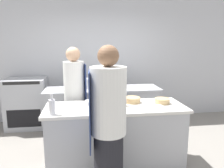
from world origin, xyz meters
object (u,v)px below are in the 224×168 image
(chef_at_stove, at_px, (75,99))
(cup, at_px, (104,102))
(oven_range, at_px, (27,103))
(bowl_wooden_salad, at_px, (98,106))
(bottle_olive_oil, at_px, (113,103))
(bottle_vinegar, at_px, (95,106))
(bottle_cooking_oil, at_px, (121,99))
(stockpot, at_px, (93,83))
(bowl_prep_small, at_px, (162,101))
(bottle_wine, at_px, (52,106))
(bowl_ceramic_blue, at_px, (132,100))
(bowl_mixing_large, at_px, (91,102))
(chef_at_prep_near, at_px, (108,127))

(chef_at_stove, relative_size, cup, 20.63)
(oven_range, xyz_separation_m, bowl_wooden_salad, (1.37, -1.84, 0.41))
(chef_at_stove, height_order, bottle_olive_oil, chef_at_stove)
(bottle_vinegar, xyz_separation_m, bottle_cooking_oil, (0.38, 0.25, 0.01))
(bottle_cooking_oil, relative_size, stockpot, 0.78)
(bowl_prep_small, xyz_separation_m, stockpot, (-0.95, 1.21, 0.06))
(oven_range, bearing_deg, bowl_wooden_salad, -53.22)
(chef_at_stove, xyz_separation_m, bottle_wine, (-0.25, -0.86, 0.14))
(oven_range, relative_size, bottle_cooking_oil, 4.44)
(chef_at_stove, relative_size, bowl_ceramic_blue, 7.31)
(bowl_prep_small, bearing_deg, chef_at_stove, 155.98)
(bowl_ceramic_blue, bearing_deg, stockpot, 115.70)
(oven_range, relative_size, cup, 12.59)
(bowl_mixing_large, relative_size, bowl_ceramic_blue, 0.81)
(bottle_vinegar, xyz_separation_m, bowl_prep_small, (1.00, 0.28, -0.05))
(bottle_cooking_oil, distance_m, cup, 0.26)
(chef_at_stove, height_order, bottle_wine, chef_at_stove)
(bottle_wine, xyz_separation_m, cup, (0.68, 0.36, -0.06))
(oven_range, height_order, stockpot, stockpot)
(bottle_wine, bearing_deg, chef_at_prep_near, -34.05)
(bottle_vinegar, height_order, bowl_prep_small, bottle_vinegar)
(oven_range, bearing_deg, bottle_olive_oil, -49.65)
(bottle_wine, height_order, stockpot, bottle_wine)
(bottle_olive_oil, relative_size, bottle_vinegar, 0.93)
(bottle_vinegar, distance_m, bowl_ceramic_blue, 0.70)
(bottle_olive_oil, relative_size, bottle_wine, 0.73)
(stockpot, bearing_deg, bowl_wooden_salad, -90.04)
(bowl_ceramic_blue, bearing_deg, cup, -173.75)
(bowl_wooden_salad, bearing_deg, bottle_wine, -163.90)
(chef_at_prep_near, distance_m, bowl_prep_small, 1.15)
(bowl_wooden_salad, xyz_separation_m, cup, (0.10, 0.19, 0.01))
(chef_at_stove, distance_m, bowl_ceramic_blue, 0.98)
(bowl_prep_small, bearing_deg, chef_at_prep_near, -140.71)
(bottle_wine, distance_m, cup, 0.77)
(chef_at_prep_near, relative_size, bowl_mixing_large, 9.25)
(bottle_olive_oil, relative_size, bowl_wooden_salad, 1.17)
(chef_at_prep_near, height_order, cup, chef_at_prep_near)
(bowl_mixing_large, xyz_separation_m, bowl_ceramic_blue, (0.61, 0.01, 0.01))
(bottle_olive_oil, relative_size, bowl_ceramic_blue, 0.83)
(bowl_mixing_large, bearing_deg, stockpot, 85.79)
(cup, bearing_deg, oven_range, 131.68)
(bottle_vinegar, height_order, bowl_wooden_salad, bottle_vinegar)
(bowl_mixing_large, bearing_deg, bottle_olive_oil, -40.90)
(bottle_cooking_oil, xyz_separation_m, bowl_mixing_large, (-0.41, 0.13, -0.07))
(bowl_wooden_salad, height_order, cup, cup)
(bottle_vinegar, bearing_deg, oven_range, 123.61)
(bottle_vinegar, relative_size, stockpot, 0.69)
(chef_at_prep_near, height_order, bowl_wooden_salad, chef_at_prep_near)
(chef_at_stove, xyz_separation_m, cup, (0.43, -0.51, 0.08))
(bowl_mixing_large, height_order, bowl_wooden_salad, bowl_wooden_salad)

